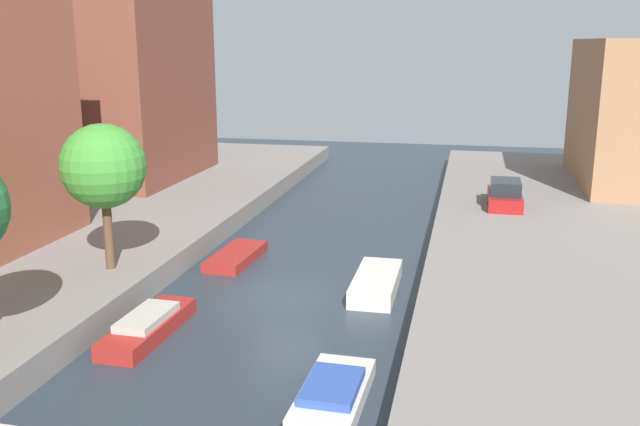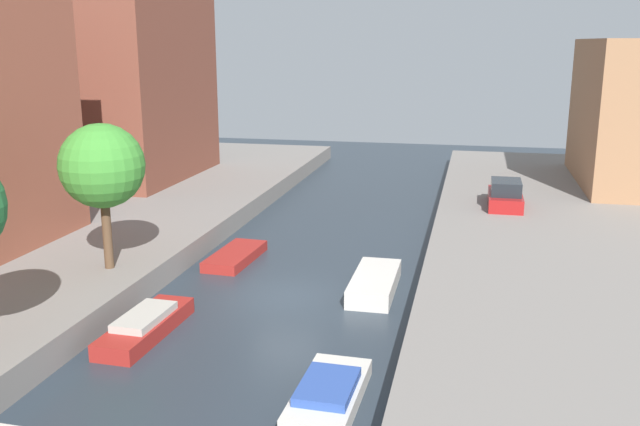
% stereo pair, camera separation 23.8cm
% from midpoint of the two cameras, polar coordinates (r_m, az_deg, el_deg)
% --- Properties ---
extents(ground_plane, '(84.00, 84.00, 0.00)m').
position_cam_midpoint_polar(ground_plane, '(26.60, -2.92, -6.91)').
color(ground_plane, '#28333D').
extents(street_tree_2, '(3.17, 3.17, 5.56)m').
position_cam_midpoint_polar(street_tree_2, '(26.94, -17.67, 3.65)').
color(street_tree_2, brown).
rests_on(street_tree_2, quay_left).
extents(parked_car, '(1.73, 4.01, 1.44)m').
position_cam_midpoint_polar(parked_car, '(37.71, 14.82, 1.43)').
color(parked_car, maroon).
rests_on(parked_car, quay_right).
extents(moored_boat_left_2, '(1.53, 4.58, 0.80)m').
position_cam_midpoint_polar(moored_boat_left_2, '(23.82, -14.27, -9.00)').
color(moored_boat_left_2, maroon).
rests_on(moored_boat_left_2, ground_plane).
extents(moored_boat_left_3, '(1.77, 4.07, 0.45)m').
position_cam_midpoint_polar(moored_boat_left_3, '(30.91, -7.15, -3.55)').
color(moored_boat_left_3, maroon).
rests_on(moored_boat_left_3, ground_plane).
extents(moored_boat_right_2, '(1.76, 3.94, 0.72)m').
position_cam_midpoint_polar(moored_boat_right_2, '(19.12, 0.72, -14.65)').
color(moored_boat_right_2, beige).
rests_on(moored_boat_right_2, ground_plane).
extents(moored_boat_right_3, '(1.64, 4.35, 0.69)m').
position_cam_midpoint_polar(moored_boat_right_3, '(27.08, 4.40, -5.77)').
color(moored_boat_right_3, beige).
rests_on(moored_boat_right_3, ground_plane).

